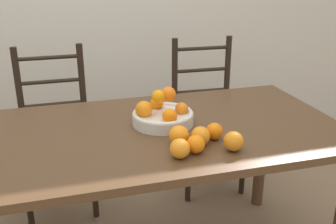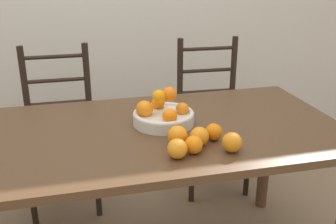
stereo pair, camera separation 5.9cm
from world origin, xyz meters
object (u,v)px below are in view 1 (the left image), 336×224
(orange_loose_3, at_px, (179,135))
(orange_loose_4, at_px, (196,144))
(chair_right, at_px, (206,118))
(orange_loose_5, at_px, (180,148))
(fruit_bowl, at_px, (162,114))
(chair_left, at_px, (56,134))
(orange_loose_0, at_px, (234,141))
(orange_loose_1, at_px, (201,136))
(orange_loose_2, at_px, (214,131))

(orange_loose_3, xyz_separation_m, orange_loose_4, (0.04, -0.09, -0.01))
(orange_loose_3, height_order, chair_right, chair_right)
(orange_loose_3, height_order, orange_loose_5, orange_loose_3)
(orange_loose_3, bearing_deg, chair_right, 62.00)
(orange_loose_3, bearing_deg, orange_loose_5, -105.68)
(fruit_bowl, height_order, chair_right, chair_right)
(fruit_bowl, xyz_separation_m, chair_left, (-0.49, 0.69, -0.34))
(fruit_bowl, bearing_deg, chair_right, 54.25)
(fruit_bowl, xyz_separation_m, orange_loose_5, (-0.03, -0.34, -0.01))
(chair_right, bearing_deg, orange_loose_0, -103.83)
(fruit_bowl, bearing_deg, orange_loose_5, -94.18)
(orange_loose_4, bearing_deg, fruit_bowl, 98.37)
(orange_loose_3, xyz_separation_m, chair_left, (-0.50, 0.93, -0.33))
(orange_loose_1, bearing_deg, orange_loose_0, -38.90)
(orange_loose_4, height_order, chair_right, chair_right)
(orange_loose_3, relative_size, chair_left, 0.08)
(fruit_bowl, relative_size, orange_loose_5, 3.60)
(orange_loose_0, bearing_deg, chair_left, 123.61)
(chair_left, bearing_deg, orange_loose_0, -56.60)
(orange_loose_5, bearing_deg, fruit_bowl, 85.82)
(orange_loose_4, bearing_deg, orange_loose_1, 55.07)
(orange_loose_2, distance_m, chair_right, 1.03)
(orange_loose_4, xyz_separation_m, chair_left, (-0.54, 1.01, -0.33))
(fruit_bowl, xyz_separation_m, chair_right, (0.50, 0.69, -0.34))
(fruit_bowl, relative_size, orange_loose_1, 3.60)
(chair_left, bearing_deg, orange_loose_2, -54.52)
(orange_loose_3, xyz_separation_m, chair_right, (0.49, 0.93, -0.33))
(orange_loose_5, bearing_deg, orange_loose_2, 32.41)
(orange_loose_2, bearing_deg, orange_loose_4, -140.53)
(orange_loose_2, xyz_separation_m, chair_left, (-0.66, 0.92, -0.33))
(orange_loose_0, distance_m, orange_loose_3, 0.22)
(orange_loose_4, distance_m, chair_right, 1.16)
(orange_loose_0, distance_m, chair_right, 1.13)
(orange_loose_2, relative_size, orange_loose_3, 0.87)
(orange_loose_4, distance_m, chair_left, 1.19)
(fruit_bowl, distance_m, orange_loose_4, 0.32)
(orange_loose_2, bearing_deg, orange_loose_1, -154.85)
(orange_loose_1, bearing_deg, orange_loose_3, 164.47)
(orange_loose_0, distance_m, orange_loose_5, 0.22)
(orange_loose_4, bearing_deg, orange_loose_2, 39.47)
(chair_left, bearing_deg, fruit_bowl, -54.82)
(fruit_bowl, distance_m, orange_loose_3, 0.23)
(orange_loose_3, bearing_deg, fruit_bowl, 91.37)
(fruit_bowl, relative_size, orange_loose_0, 3.52)
(chair_right, bearing_deg, orange_loose_1, -110.81)
(orange_loose_4, height_order, chair_left, chair_left)
(orange_loose_3, bearing_deg, orange_loose_1, -15.53)
(orange_loose_1, height_order, chair_right, chair_right)
(fruit_bowl, bearing_deg, orange_loose_4, -81.63)
(orange_loose_2, height_order, orange_loose_4, same)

